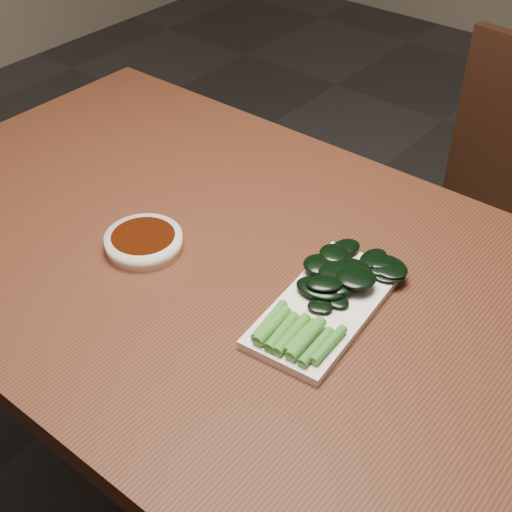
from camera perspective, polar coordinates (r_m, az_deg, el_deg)
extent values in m
cube|color=#4B2515|center=(1.14, -0.90, -1.52)|extent=(1.40, 0.80, 0.04)
cylinder|color=#4B2515|center=(1.92, -9.03, 2.81)|extent=(0.05, 0.05, 0.71)
cube|color=black|center=(1.72, 16.80, -0.30)|extent=(0.43, 0.43, 0.04)
cylinder|color=black|center=(1.82, 8.46, -5.75)|extent=(0.04, 0.04, 0.41)
cylinder|color=black|center=(1.71, 17.06, -11.08)|extent=(0.04, 0.04, 0.41)
cylinder|color=black|center=(2.03, 14.29, -1.15)|extent=(0.04, 0.04, 0.41)
cylinder|color=white|center=(1.16, -8.96, 1.11)|extent=(0.13, 0.13, 0.03)
cylinder|color=#391205|center=(1.16, -9.02, 1.56)|extent=(0.10, 0.10, 0.00)
cube|color=white|center=(1.05, 5.58, -4.07)|extent=(0.15, 0.28, 0.01)
cylinder|color=#459333|center=(1.00, 1.08, -5.17)|extent=(0.03, 0.08, 0.01)
cylinder|color=#459333|center=(0.99, 1.30, -5.61)|extent=(0.02, 0.08, 0.02)
cylinder|color=#459333|center=(0.98, 2.08, -6.08)|extent=(0.03, 0.08, 0.02)
cylinder|color=#459333|center=(0.98, 2.88, -6.28)|extent=(0.02, 0.08, 0.02)
cylinder|color=#459333|center=(0.98, 3.64, -6.44)|extent=(0.02, 0.07, 0.01)
cylinder|color=#459333|center=(0.97, 4.03, -6.62)|extent=(0.02, 0.08, 0.02)
cylinder|color=#459333|center=(0.97, 4.84, -7.27)|extent=(0.02, 0.08, 0.01)
cylinder|color=#459333|center=(0.97, 5.83, -7.08)|extent=(0.02, 0.08, 0.01)
ellipsoid|color=black|center=(1.04, 5.49, -2.19)|extent=(0.07, 0.06, 0.01)
ellipsoid|color=black|center=(1.11, 9.35, -0.16)|extent=(0.04, 0.06, 0.01)
ellipsoid|color=black|center=(1.06, 7.18, -2.02)|extent=(0.05, 0.07, 0.01)
ellipsoid|color=black|center=(1.10, 9.91, -0.82)|extent=(0.05, 0.05, 0.01)
ellipsoid|color=black|center=(1.09, 5.90, -0.93)|extent=(0.08, 0.07, 0.01)
ellipsoid|color=black|center=(1.10, 10.47, -1.30)|extent=(0.07, 0.06, 0.01)
ellipsoid|color=black|center=(1.10, 9.87, -0.53)|extent=(0.05, 0.05, 0.01)
ellipsoid|color=black|center=(1.10, 6.26, 0.25)|extent=(0.06, 0.06, 0.01)
ellipsoid|color=black|center=(1.08, 7.57, -1.11)|extent=(0.08, 0.08, 0.01)
ellipsoid|color=black|center=(1.10, 10.53, -0.81)|extent=(0.07, 0.06, 0.01)
ellipsoid|color=black|center=(1.13, 7.17, 0.68)|extent=(0.05, 0.06, 0.01)
ellipsoid|color=black|center=(1.08, 7.17, -1.90)|extent=(0.06, 0.06, 0.01)
ellipsoid|color=black|center=(1.06, 7.99, -1.67)|extent=(0.08, 0.08, 0.01)
ellipsoid|color=black|center=(1.05, 5.18, -2.57)|extent=(0.08, 0.07, 0.01)
ellipsoid|color=black|center=(1.09, 5.14, -0.66)|extent=(0.07, 0.07, 0.01)
ellipsoid|color=black|center=(1.07, 6.97, -1.27)|extent=(0.09, 0.09, 0.01)
ellipsoid|color=black|center=(1.04, 6.51, -3.57)|extent=(0.04, 0.03, 0.01)
ellipsoid|color=black|center=(1.05, 5.11, -3.13)|extent=(0.04, 0.04, 0.01)
ellipsoid|color=black|center=(1.03, 5.15, -4.02)|extent=(0.05, 0.04, 0.01)
ellipsoid|color=black|center=(1.03, 5.33, -3.87)|extent=(0.05, 0.05, 0.01)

